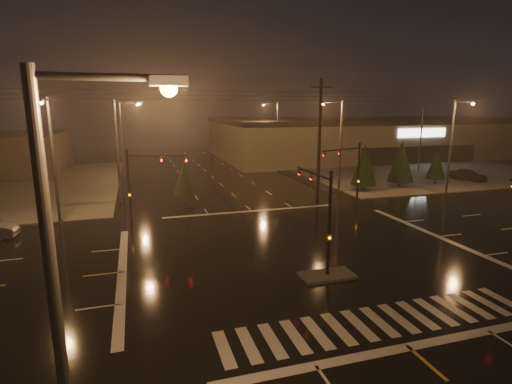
{
  "coord_description": "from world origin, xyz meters",
  "views": [
    {
      "loc": [
        -9.87,
        -22.76,
        9.28
      ],
      "look_at": [
        -1.3,
        5.42,
        3.0
      ],
      "focal_mm": 28.0,
      "sensor_mm": 36.0,
      "label": 1
    }
  ],
  "objects": [
    {
      "name": "streetlight_3",
      "position": [
        11.18,
        16.0,
        5.8
      ],
      "size": [
        2.77,
        0.32,
        10.0
      ],
      "color": "#38383A",
      "rests_on": "ground"
    },
    {
      "name": "parking_lot",
      "position": [
        35.0,
        28.0,
        0.04
      ],
      "size": [
        50.0,
        24.0,
        0.08
      ],
      "primitive_type": "cube",
      "color": "black",
      "rests_on": "ground"
    },
    {
      "name": "conifer_0",
      "position": [
        14.61,
        16.04,
        2.97
      ],
      "size": [
        2.91,
        2.91,
        5.24
      ],
      "color": "black",
      "rests_on": "ground"
    },
    {
      "name": "conifer_3",
      "position": [
        -5.39,
        16.39,
        2.39
      ],
      "size": [
        2.17,
        2.17,
        4.09
      ],
      "color": "black",
      "rests_on": "ground"
    },
    {
      "name": "streetlight_2",
      "position": [
        -11.18,
        34.0,
        5.8
      ],
      "size": [
        2.77,
        0.32,
        10.0
      ],
      "color": "#38383A",
      "rests_on": "ground"
    },
    {
      "name": "conifer_1",
      "position": [
        19.91,
        16.66,
        3.08
      ],
      "size": [
        3.05,
        3.05,
        5.47
      ],
      "color": "black",
      "rests_on": "ground"
    },
    {
      "name": "streetlight_4",
      "position": [
        11.18,
        36.0,
        5.8
      ],
      "size": [
        2.77,
        0.32,
        10.0
      ],
      "color": "#38383A",
      "rests_on": "ground"
    },
    {
      "name": "stop_bar_near",
      "position": [
        0.0,
        -11.0,
        0.01
      ],
      "size": [
        16.0,
        0.5,
        0.01
      ],
      "primitive_type": "cube",
      "color": "beige",
      "rests_on": "ground"
    },
    {
      "name": "signal_mast_nw",
      "position": [
        -9.5,
        10.14,
        3.79
      ],
      "size": [
        4.84,
        1.86,
        6.0
      ],
      "color": "black",
      "rests_on": "ground"
    },
    {
      "name": "streetlight_1",
      "position": [
        -11.18,
        18.0,
        5.8
      ],
      "size": [
        2.77,
        0.32,
        10.0
      ],
      "color": "#38383A",
      "rests_on": "ground"
    },
    {
      "name": "ground",
      "position": [
        0.0,
        0.0,
        0.0
      ],
      "size": [
        140.0,
        140.0,
        0.0
      ],
      "primitive_type": "plane",
      "color": "black",
      "rests_on": "ground"
    },
    {
      "name": "sidewalk_ne",
      "position": [
        30.0,
        30.0,
        0.06
      ],
      "size": [
        36.0,
        36.0,
        0.12
      ],
      "primitive_type": "cube",
      "color": "#46433F",
      "rests_on": "ground"
    },
    {
      "name": "conifer_2",
      "position": [
        25.0,
        16.71,
        2.5
      ],
      "size": [
        2.31,
        2.31,
        4.31
      ],
      "color": "black",
      "rests_on": "ground"
    },
    {
      "name": "car_parked",
      "position": [
        30.81,
        17.59,
        0.77
      ],
      "size": [
        3.37,
        4.85,
        1.53
      ],
      "primitive_type": "imported",
      "rotation": [
        0.0,
        0.0,
        0.38
      ],
      "color": "black",
      "rests_on": "ground"
    },
    {
      "name": "signal_mast_median",
      "position": [
        0.0,
        -3.07,
        3.75
      ],
      "size": [
        0.25,
        4.59,
        6.0
      ],
      "color": "black",
      "rests_on": "ground"
    },
    {
      "name": "stop_bar_far",
      "position": [
        0.0,
        11.0,
        0.01
      ],
      "size": [
        16.0,
        0.5,
        0.01
      ],
      "primitive_type": "cube",
      "color": "beige",
      "rests_on": "ground"
    },
    {
      "name": "retail_building",
      "position": [
        35.0,
        45.99,
        3.84
      ],
      "size": [
        60.2,
        28.3,
        7.2
      ],
      "color": "#746C53",
      "rests_on": "ground"
    },
    {
      "name": "utility_pole_1",
      "position": [
        8.0,
        14.0,
        6.13
      ],
      "size": [
        2.2,
        0.32,
        12.0
      ],
      "color": "black",
      "rests_on": "ground"
    },
    {
      "name": "crosswalk",
      "position": [
        0.0,
        -9.0,
        0.01
      ],
      "size": [
        15.0,
        2.6,
        0.01
      ],
      "primitive_type": "cube",
      "color": "beige",
      "rests_on": "ground"
    },
    {
      "name": "median_island",
      "position": [
        0.0,
        -4.0,
        0.07
      ],
      "size": [
        3.0,
        1.6,
        0.15
      ],
      "primitive_type": "cube",
      "color": "#46433F",
      "rests_on": "ground"
    },
    {
      "name": "streetlight_0",
      "position": [
        -11.18,
        -15.0,
        5.8
      ],
      "size": [
        2.77,
        0.32,
        10.0
      ],
      "color": "#38383A",
      "rests_on": "ground"
    },
    {
      "name": "signal_mast_ne",
      "position": [
        9.5,
        10.14,
        3.79
      ],
      "size": [
        4.84,
        1.86,
        6.0
      ],
      "color": "black",
      "rests_on": "ground"
    },
    {
      "name": "streetlight_5",
      "position": [
        -16.0,
        11.18,
        5.8
      ],
      "size": [
        0.32,
        2.77,
        10.0
      ],
      "color": "#38383A",
      "rests_on": "ground"
    },
    {
      "name": "streetlight_6",
      "position": [
        22.0,
        11.18,
        5.8
      ],
      "size": [
        0.32,
        2.77,
        10.0
      ],
      "color": "#38383A",
      "rests_on": "ground"
    }
  ]
}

